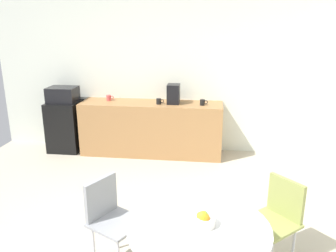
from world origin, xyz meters
TOP-DOWN VIEW (x-y plane):
  - ground_plane at (0.00, 0.00)m, footprint 6.00×6.00m
  - wall_back at (0.00, 3.00)m, footprint 6.00×0.10m
  - counter_block at (-0.21, 2.65)m, footprint 2.37×0.60m
  - mini_fridge at (-1.75, 2.65)m, footprint 0.54×0.54m
  - microwave at (-1.75, 2.65)m, footprint 0.48×0.38m
  - round_table at (0.71, -0.61)m, footprint 1.09×1.09m
  - chair_olive at (1.43, 0.04)m, footprint 0.59×0.59m
  - chair_gray at (-0.13, -0.15)m, footprint 0.57×0.57m
  - fruit_bowl at (0.74, -0.60)m, footprint 0.21×0.21m
  - mug_white at (0.65, 2.59)m, footprint 0.13×0.08m
  - mug_green at (-0.07, 2.57)m, footprint 0.13×0.08m
  - mug_red at (-0.96, 2.73)m, footprint 0.13×0.08m
  - coffee_maker at (0.16, 2.65)m, footprint 0.20×0.24m

SIDE VIEW (x-z plane):
  - ground_plane at x=0.00m, z-range 0.00..0.00m
  - mini_fridge at x=-1.75m, z-range 0.00..0.87m
  - counter_block at x=-0.21m, z-range 0.00..0.90m
  - chair_olive at x=1.43m, z-range 0.11..0.94m
  - chair_gray at x=-0.13m, z-range 0.11..0.94m
  - round_table at x=0.71m, z-range 0.23..0.97m
  - fruit_bowl at x=0.74m, z-range 0.72..0.85m
  - mug_white at x=0.65m, z-range 0.90..1.00m
  - mug_green at x=-0.07m, z-range 0.90..1.00m
  - mug_red at x=-0.96m, z-range 0.90..1.00m
  - microwave at x=-1.75m, z-range 0.87..1.13m
  - coffee_maker at x=0.16m, z-range 0.90..1.22m
  - wall_back at x=0.00m, z-range 0.00..2.60m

